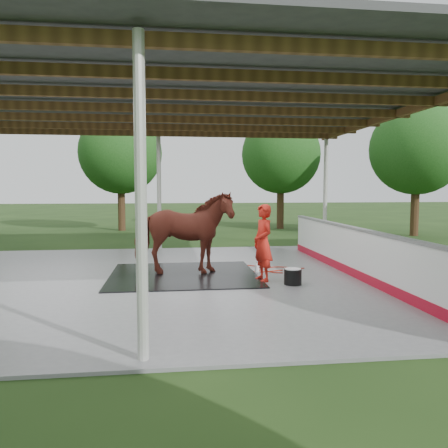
{
  "coord_description": "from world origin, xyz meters",
  "views": [
    {
      "loc": [
        0.33,
        -9.88,
        2.11
      ],
      "look_at": [
        1.57,
        0.02,
        1.28
      ],
      "focal_mm": 35.0,
      "sensor_mm": 36.0,
      "label": 1
    }
  ],
  "objects": [
    {
      "name": "handler",
      "position": [
        2.37,
        -0.52,
        0.9
      ],
      "size": [
        0.54,
        0.7,
        1.7
      ],
      "primitive_type": "imported",
      "rotation": [
        0.0,
        0.0,
        -1.33
      ],
      "color": "red",
      "rests_on": "concrete_slab"
    },
    {
      "name": "tree_belt",
      "position": [
        0.3,
        0.9,
        3.79
      ],
      "size": [
        28.0,
        28.0,
        5.8
      ],
      "color": "#382314",
      "rests_on": "ground"
    },
    {
      "name": "wash_bucket",
      "position": [
        2.93,
        -0.97,
        0.23
      ],
      "size": [
        0.37,
        0.37,
        0.34
      ],
      "color": "black",
      "rests_on": "concrete_slab"
    },
    {
      "name": "hose_coil",
      "position": [
        2.55,
        0.8,
        0.06
      ],
      "size": [
        2.07,
        1.2,
        0.02
      ],
      "color": "#9D1C0B",
      "rests_on": "concrete_slab"
    },
    {
      "name": "rubber_mat",
      "position": [
        0.65,
        0.31,
        0.06
      ],
      "size": [
        3.41,
        3.2,
        0.03
      ],
      "primitive_type": "cube",
      "color": "black",
      "rests_on": "concrete_slab"
    },
    {
      "name": "dasher_board",
      "position": [
        4.6,
        0.0,
        0.59
      ],
      "size": [
        0.16,
        8.0,
        1.15
      ],
      "color": "#AE0E24",
      "rests_on": "concrete_slab"
    },
    {
      "name": "soap_bottle_b",
      "position": [
        3.03,
        0.07,
        0.14
      ],
      "size": [
        0.1,
        0.1,
        0.18
      ],
      "primitive_type": "imported",
      "rotation": [
        0.0,
        0.0,
        -0.35
      ],
      "color": "#338CD8",
      "rests_on": "concrete_slab"
    },
    {
      "name": "pavilion_structure",
      "position": [
        0.0,
        -0.0,
        3.97
      ],
      "size": [
        12.6,
        10.6,
        4.05
      ],
      "color": "beige",
      "rests_on": "ground"
    },
    {
      "name": "soap_bottle_a",
      "position": [
        2.42,
        0.37,
        0.19
      ],
      "size": [
        0.16,
        0.16,
        0.29
      ],
      "primitive_type": "imported",
      "rotation": [
        0.0,
        0.0,
        0.7
      ],
      "color": "silver",
      "rests_on": "concrete_slab"
    },
    {
      "name": "ground",
      "position": [
        0.0,
        0.0,
        0.0
      ],
      "size": [
        100.0,
        100.0,
        0.0
      ],
      "primitive_type": "plane",
      "color": "#1E3814"
    },
    {
      "name": "concrete_slab",
      "position": [
        0.0,
        0.0,
        0.03
      ],
      "size": [
        12.0,
        10.0,
        0.05
      ],
      "primitive_type": "cube",
      "color": "slate",
      "rests_on": "ground"
    },
    {
      "name": "horse",
      "position": [
        0.65,
        0.31,
        1.05
      ],
      "size": [
        2.31,
        1.07,
        1.95
      ],
      "primitive_type": "imported",
      "rotation": [
        0.0,
        0.0,
        1.56
      ],
      "color": "maroon",
      "rests_on": "rubber_mat"
    }
  ]
}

